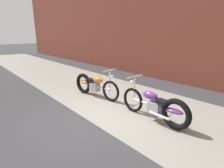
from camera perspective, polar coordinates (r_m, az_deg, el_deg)
name	(u,v)px	position (r m, az deg, el deg)	size (l,w,h in m)	color
ground_plane	(91,122)	(4.61, -6.78, -11.69)	(80.00, 80.00, 0.00)	#38383A
sidewalk_slab	(138,104)	(5.67, 8.09, -6.34)	(36.00, 3.50, 0.01)	gray
brick_building_wall	(201,8)	(8.26, 26.18, 20.74)	(36.00, 0.50, 6.13)	brown
motorcycle_orange	(93,85)	(6.29, -6.00, -0.27)	(2.00, 0.60, 1.03)	black
motorcycle_purple	(157,106)	(4.57, 14.11, -6.86)	(2.01, 0.58, 1.03)	black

